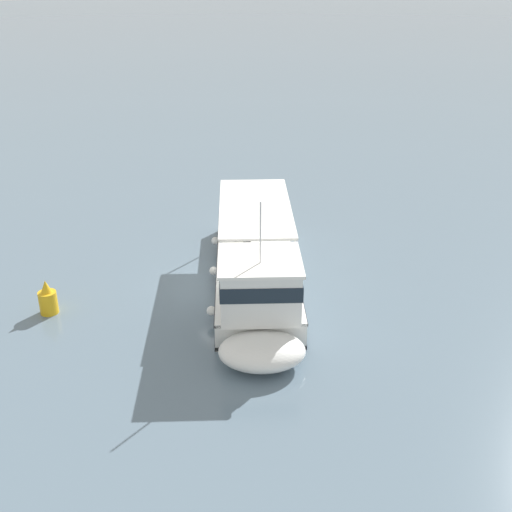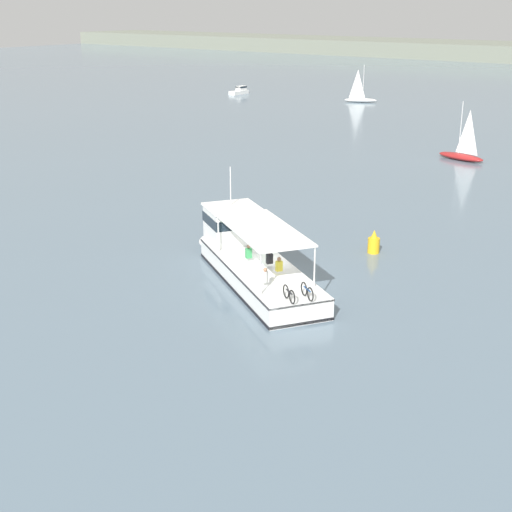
{
  "view_description": "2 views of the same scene",
  "coord_description": "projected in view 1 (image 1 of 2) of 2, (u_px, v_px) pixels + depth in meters",
  "views": [
    {
      "loc": [
        -19.5,
        12.18,
        12.48
      ],
      "look_at": [
        -0.45,
        -0.81,
        1.4
      ],
      "focal_mm": 43.8,
      "sensor_mm": 36.0,
      "label": 1
    },
    {
      "loc": [
        21.04,
        -29.0,
        13.85
      ],
      "look_at": [
        -0.45,
        -0.81,
        1.4
      ],
      "focal_mm": 50.41,
      "sensor_mm": 36.0,
      "label": 2
    }
  ],
  "objects": [
    {
      "name": "channel_buoy",
      "position": [
        48.0,
        300.0,
        23.99
      ],
      "size": [
        0.7,
        0.7,
        1.4
      ],
      "color": "gold",
      "rests_on": "ground"
    },
    {
      "name": "ground_plane",
      "position": [
        234.0,
        287.0,
        26.11
      ],
      "size": [
        400.0,
        400.0,
        0.0
      ],
      "primitive_type": "plane",
      "color": "slate"
    },
    {
      "name": "ferry_main",
      "position": [
        257.0,
        276.0,
        24.83
      ],
      "size": [
        12.4,
        9.4,
        5.32
      ],
      "color": "white",
      "rests_on": "ground"
    }
  ]
}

